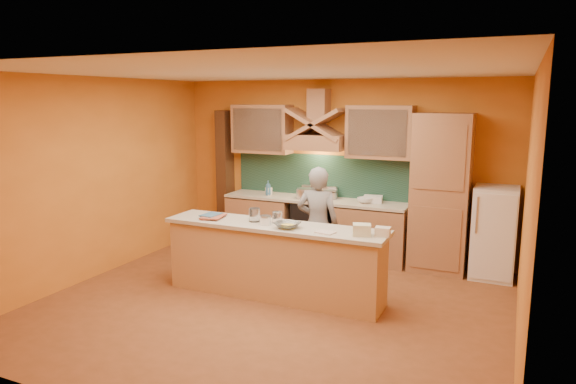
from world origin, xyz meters
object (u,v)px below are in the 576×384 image
at_px(person, 318,225).
at_px(kitchen_scale, 266,221).
at_px(stove, 314,227).
at_px(mixing_bowl, 288,225).
at_px(fridge, 494,233).

height_order(person, kitchen_scale, person).
height_order(stove, kitchen_scale, kitchen_scale).
bearing_deg(mixing_bowl, fridge, 41.56).
height_order(kitchen_scale, mixing_bowl, kitchen_scale).
relative_size(person, kitchen_scale, 13.61).
bearing_deg(stove, kitchen_scale, -86.70).
height_order(fridge, person, person).
bearing_deg(fridge, person, -151.88).
bearing_deg(person, mixing_bowl, 78.78).
xyz_separation_m(kitchen_scale, mixing_bowl, (0.32, -0.04, -0.01)).
height_order(stove, fridge, fridge).
bearing_deg(stove, person, -66.63).
height_order(fridge, kitchen_scale, fridge).
xyz_separation_m(person, kitchen_scale, (-0.39, -0.79, 0.19)).
distance_m(person, kitchen_scale, 0.91).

